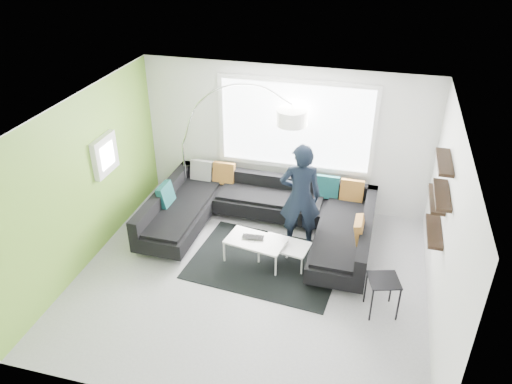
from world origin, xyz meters
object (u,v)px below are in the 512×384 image
at_px(coffee_table, 270,251).
at_px(laptop, 252,239).
at_px(sectional_sofa, 260,220).
at_px(side_table, 382,295).
at_px(person, 300,197).
at_px(arc_lamp, 183,144).

bearing_deg(coffee_table, laptop, -161.32).
height_order(sectional_sofa, side_table, sectional_sofa).
distance_m(coffee_table, side_table, 2.00).
distance_m(sectional_sofa, coffee_table, 0.73).
xyz_separation_m(sectional_sofa, person, (0.70, -0.01, 0.59)).
distance_m(sectional_sofa, laptop, 0.68).
bearing_deg(arc_lamp, side_table, -27.59).
distance_m(side_table, laptop, 2.27).
xyz_separation_m(sectional_sofa, laptop, (0.04, -0.68, 0.05)).
relative_size(side_table, laptop, 1.57).
xyz_separation_m(arc_lamp, person, (2.45, -0.85, -0.32)).
bearing_deg(coffee_table, arc_lamp, 154.18).
relative_size(person, laptop, 5.13).
xyz_separation_m(sectional_sofa, coffee_table, (0.34, -0.63, -0.17)).
bearing_deg(person, laptop, 32.03).
relative_size(coffee_table, arc_lamp, 0.49).
bearing_deg(person, side_table, 123.89).
xyz_separation_m(coffee_table, arc_lamp, (-2.08, 1.47, 1.08)).
bearing_deg(laptop, sectional_sofa, 89.53).
relative_size(sectional_sofa, side_table, 6.66).
bearing_deg(side_table, laptop, 161.71).
distance_m(sectional_sofa, person, 0.92).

